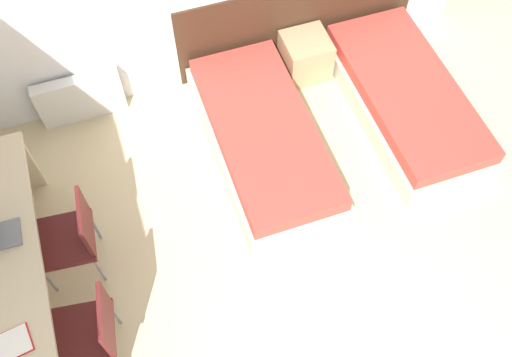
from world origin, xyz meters
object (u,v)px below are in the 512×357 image
Objects in this scene: bed_near_window at (264,138)px; nightstand at (305,56)px; bed_near_door at (405,98)px; chair_near_notebook at (89,331)px; chair_near_laptop at (71,236)px.

nightstand is (0.72, 0.79, 0.04)m from bed_near_window.
nightstand is at bearing 132.24° from bed_near_door.
bed_near_door is 2.36× the size of chair_near_notebook.
bed_near_window is 4.56× the size of nightstand.
bed_near_door is (1.43, 0.00, 0.00)m from bed_near_window.
nightstand is 2.85m from chair_near_laptop.
bed_near_window is at bearing 45.66° from chair_near_notebook.
bed_near_door is 3.27m from chair_near_laptop.
chair_near_notebook is (-0.00, -0.77, 0.00)m from chair_near_laptop.
bed_near_door is 3.49m from chair_near_notebook.
nightstand reaches higher than bed_near_window.
bed_near_window is 1.89m from chair_near_laptop.
bed_near_door is at bearing -47.76° from nightstand.
bed_near_window is at bearing 180.00° from bed_near_door.
chair_near_laptop is 1.00× the size of chair_near_notebook.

